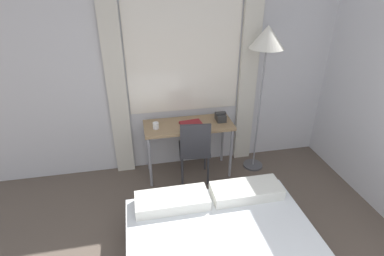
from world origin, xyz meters
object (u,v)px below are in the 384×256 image
Objects in this scene: standing_lamp at (267,45)px; book at (191,124)px; desk at (188,129)px; telephone at (221,117)px; mug at (156,126)px; desk_chair at (195,147)px.

book is (-0.93, 0.01, -0.97)m from standing_lamp.
standing_lamp is (0.96, -0.04, 1.06)m from desk.
telephone is 2.00× the size of mug.
mug is at bearing -173.82° from desk.
desk is 0.45m from mug.
desk is at bearing 177.75° from standing_lamp.
telephone reaches higher than mug.
mug is (-0.43, -0.05, 0.12)m from desk.
desk_chair is (0.05, -0.19, -0.18)m from desk.
standing_lamp reaches higher than desk_chair.
book is at bearing -174.34° from telephone.
desk is at bearing 140.16° from book.
mug is at bearing -179.63° from standing_lamp.
telephone is at bearing 174.11° from standing_lamp.
desk_chair is 0.46× the size of standing_lamp.
desk_chair is at bearing -16.53° from mug.
desk is 0.58× the size of standing_lamp.
telephone is 0.57× the size of book.
standing_lamp is 1.07m from telephone.
standing_lamp is 6.65× the size of book.
mug reaches higher than desk.
desk is at bearing -177.96° from telephone.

